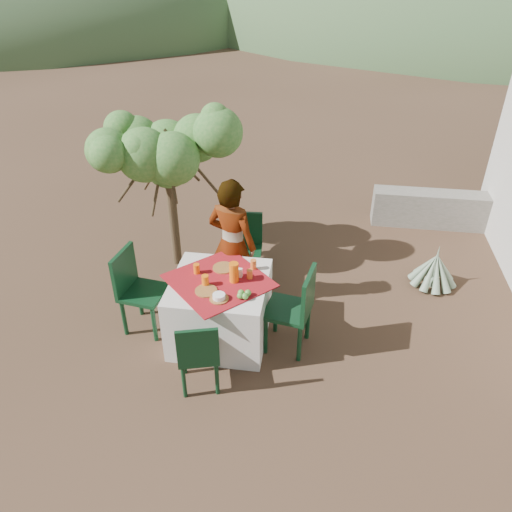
{
  "coord_description": "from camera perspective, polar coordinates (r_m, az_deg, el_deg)",
  "views": [
    {
      "loc": [
        1.52,
        -3.79,
        3.82
      ],
      "look_at": [
        0.84,
        0.8,
        0.84
      ],
      "focal_mm": 35.0,
      "sensor_mm": 36.0,
      "label": 1
    }
  ],
  "objects": [
    {
      "name": "agave",
      "position": [
        6.79,
        19.7,
        -1.51
      ],
      "size": [
        0.6,
        0.61,
        0.64
      ],
      "rotation": [
        0.0,
        0.0,
        -0.25
      ],
      "color": "gray",
      "rests_on": "ground"
    },
    {
      "name": "juice_pitcher",
      "position": [
        5.2,
        -2.53,
        -1.88
      ],
      "size": [
        0.1,
        0.1,
        0.22
      ],
      "primitive_type": "cylinder",
      "color": "orange",
      "rests_on": "table"
    },
    {
      "name": "plate_far",
      "position": [
        5.46,
        -3.74,
        -1.35
      ],
      "size": [
        0.24,
        0.24,
        0.01
      ],
      "primitive_type": "cylinder",
      "color": "brown",
      "rests_on": "table"
    },
    {
      "name": "stone_wall",
      "position": [
        8.28,
        22.18,
        4.82
      ],
      "size": [
        2.6,
        0.35,
        0.55
      ],
      "primitive_type": "cube",
      "color": "gray",
      "rests_on": "ground"
    },
    {
      "name": "plate_near",
      "position": [
        5.13,
        -5.73,
        -3.98
      ],
      "size": [
        0.23,
        0.23,
        0.01
      ],
      "primitive_type": "cylinder",
      "color": "brown",
      "rests_on": "table"
    },
    {
      "name": "shrub_tree",
      "position": [
        6.36,
        -9.44,
        11.1
      ],
      "size": [
        1.64,
        1.61,
        1.93
      ],
      "color": "#4E3B27",
      "rests_on": "ground"
    },
    {
      "name": "chair_left",
      "position": [
        5.68,
        -13.52,
        -3.47
      ],
      "size": [
        0.52,
        0.52,
        0.99
      ],
      "rotation": [
        0.0,
        0.0,
        1.43
      ],
      "color": "black",
      "rests_on": "ground"
    },
    {
      "name": "napkin_holder",
      "position": [
        5.3,
        -2.0,
        -1.91
      ],
      "size": [
        0.08,
        0.05,
        0.1
      ],
      "primitive_type": "cube",
      "rotation": [
        0.0,
        0.0,
        -0.08
      ],
      "color": "white",
      "rests_on": "table"
    },
    {
      "name": "chair_far",
      "position": [
        6.32,
        -1.29,
        1.22
      ],
      "size": [
        0.46,
        0.46,
        0.93
      ],
      "rotation": [
        0.0,
        0.0,
        0.07
      ],
      "color": "black",
      "rests_on": "ground"
    },
    {
      "name": "table",
      "position": [
        5.51,
        -4.11,
        -6.01
      ],
      "size": [
        1.3,
        1.3,
        0.76
      ],
      "color": "silver",
      "rests_on": "ground"
    },
    {
      "name": "person",
      "position": [
        5.76,
        -2.73,
        1.29
      ],
      "size": [
        0.69,
        0.56,
        1.64
      ],
      "primitive_type": "imported",
      "rotation": [
        0.0,
        0.0,
        2.83
      ],
      "color": "#8C6651",
      "rests_on": "ground"
    },
    {
      "name": "fruit_cluster",
      "position": [
        5.01,
        -1.43,
        -4.41
      ],
      "size": [
        0.14,
        0.13,
        0.07
      ],
      "color": "#549C38",
      "rests_on": "table"
    },
    {
      "name": "glass_far",
      "position": [
        5.39,
        -6.8,
        -1.45
      ],
      "size": [
        0.07,
        0.07,
        0.11
      ],
      "primitive_type": "cylinder",
      "color": "orange",
      "rests_on": "table"
    },
    {
      "name": "hill_near_right",
      "position": [
        41.32,
        25.56,
        24.67
      ],
      "size": [
        48.0,
        48.0,
        20.0
      ],
      "primitive_type": "ellipsoid",
      "color": "#395A32",
      "rests_on": "ground"
    },
    {
      "name": "bowl_plate",
      "position": [
        5.02,
        -4.24,
        -4.89
      ],
      "size": [
        0.2,
        0.2,
        0.01
      ],
      "primitive_type": "cylinder",
      "color": "brown",
      "rests_on": "table"
    },
    {
      "name": "chair_near",
      "position": [
        4.87,
        -6.59,
        -10.99
      ],
      "size": [
        0.49,
        0.49,
        0.85
      ],
      "rotation": [
        0.0,
        0.0,
        3.42
      ],
      "color": "black",
      "rests_on": "ground"
    },
    {
      "name": "chair_right",
      "position": [
        5.26,
        4.58,
        -5.83
      ],
      "size": [
        0.53,
        0.53,
        1.0
      ],
      "rotation": [
        0.0,
        0.0,
        4.53
      ],
      "color": "black",
      "rests_on": "ground"
    },
    {
      "name": "white_bowl",
      "position": [
        5.0,
        -4.26,
        -4.62
      ],
      "size": [
        0.13,
        0.13,
        0.05
      ],
      "primitive_type": "cylinder",
      "color": "white",
      "rests_on": "bowl_plate"
    },
    {
      "name": "glass_near",
      "position": [
        5.19,
        -5.82,
        -2.8
      ],
      "size": [
        0.07,
        0.07,
        0.12
      ],
      "primitive_type": "cylinder",
      "color": "orange",
      "rests_on": "table"
    },
    {
      "name": "ground",
      "position": [
        5.59,
        -9.92,
        -11.03
      ],
      "size": [
        160.0,
        160.0,
        0.0
      ],
      "primitive_type": "plane",
      "color": "#3B281B",
      "rests_on": "ground"
    },
    {
      "name": "jar_right",
      "position": [
        5.42,
        -0.29,
        -0.95
      ],
      "size": [
        0.07,
        0.07,
        0.11
      ],
      "primitive_type": "cylinder",
      "color": "orange",
      "rests_on": "table"
    },
    {
      "name": "jar_left",
      "position": [
        5.27,
        -0.73,
        -2.08
      ],
      "size": [
        0.06,
        0.06,
        0.1
      ],
      "primitive_type": "cylinder",
      "color": "orange",
      "rests_on": "table"
    },
    {
      "name": "hill_near_left",
      "position": [
        39.2,
        -23.77,
        24.75
      ],
      "size": [
        40.0,
        40.0,
        16.0
      ],
      "primitive_type": "ellipsoid",
      "color": "#395A32",
      "rests_on": "ground"
    }
  ]
}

